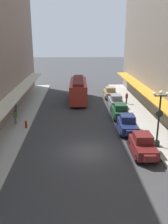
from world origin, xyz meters
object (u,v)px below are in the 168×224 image
parked_car_0 (116,101)px  lamp_post_with_clock (159,116)px  parked_car_4 (143,145)px  streetcar (78,89)px  parked_car_2 (128,124)px  parked_car_3 (120,111)px  fire_hydrant (26,124)px  parked_car_1 (110,92)px  pedestrian_1 (127,98)px  pedestrian_0 (16,108)px  pedestrian_3 (15,117)px

parked_car_0 → lamp_post_with_clock: (1.55, -13.26, 2.04)m
parked_car_4 → streetcar: (-5.14, 18.29, 0.96)m
parked_car_4 → lamp_post_with_clock: lamp_post_with_clock is taller
parked_car_4 → streetcar: size_ratio=0.44×
lamp_post_with_clock → parked_car_2: bearing=116.6°
parked_car_3 → fire_hydrant: size_ratio=5.23×
parked_car_1 → pedestrian_1: (1.85, -4.12, 0.05)m
parked_car_4 → pedestrian_0: (-13.20, 11.14, 0.07)m
parked_car_0 → streetcar: bearing=145.1°
pedestrian_0 → pedestrian_1: 15.89m
streetcar → pedestrian_0: (-8.06, -7.15, -0.89)m
streetcar → fire_hydrant: 13.27m
parked_car_0 → lamp_post_with_clock: 13.50m
parked_car_0 → fire_hydrant: 13.84m
fire_hydrant → lamp_post_with_clock: bearing=-21.9°
parked_car_3 → pedestrian_1: bearing=70.9°
parked_car_0 → parked_car_2: 9.49m
parked_car_4 → pedestrian_1: parked_car_4 is taller
streetcar → pedestrian_1: bearing=-18.3°
lamp_post_with_clock → pedestrian_3: (-14.13, 6.23, -1.97)m
parked_car_0 → pedestrian_3: 14.41m
parked_car_0 → streetcar: (-5.25, 3.66, 0.96)m
parked_car_3 → pedestrian_3: size_ratio=2.57×
fire_hydrant → parked_car_3: bearing=17.1°
streetcar → pedestrian_0: size_ratio=5.78×
pedestrian_0 → pedestrian_1: size_ratio=1.02×
parked_car_1 → pedestrian_1: bearing=-65.8°
parked_car_3 → parked_car_4: 9.85m
parked_car_2 → fire_hydrant: (-10.87, 1.36, -0.38)m
fire_hydrant → parked_car_2: bearing=-7.1°
parked_car_1 → parked_car_3: 10.22m
fire_hydrant → pedestrian_0: 5.12m
parked_car_0 → pedestrian_0: (-13.31, -3.49, 0.07)m
parked_car_0 → streetcar: streetcar is taller
parked_car_3 → parked_car_2: bearing=-90.6°
streetcar → pedestrian_0: 10.81m
pedestrian_1 → parked_car_0: bearing=-144.3°
fire_hydrant → pedestrian_3: size_ratio=0.49×
parked_car_3 → lamp_post_with_clock: bearing=-77.8°
parked_car_1 → pedestrian_1: 4.52m
parked_car_1 → parked_car_2: 14.93m
streetcar → pedestrian_0: bearing=-138.4°
lamp_post_with_clock → pedestrian_0: size_ratio=3.09×
parked_car_1 → parked_car_4: (-0.10, -20.07, 0.00)m
parked_car_2 → parked_car_1: bearing=88.8°
streetcar → parked_car_2: bearing=-69.5°
parked_car_4 → pedestrian_3: 14.60m
parked_car_4 → pedestrian_1: (1.95, 15.95, 0.05)m
parked_car_0 → fire_hydrant: parked_car_0 is taller
fire_hydrant → streetcar: bearing=63.2°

